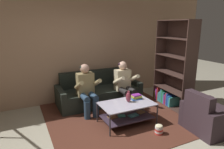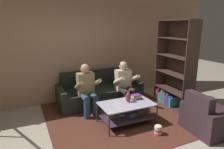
% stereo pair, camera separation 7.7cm
% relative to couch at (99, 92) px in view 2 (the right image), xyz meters
% --- Properties ---
extents(ground, '(16.80, 16.80, 0.00)m').
position_rel_couch_xyz_m(ground, '(-0.41, -1.93, -0.28)').
color(ground, '#B0A992').
extents(back_partition, '(8.40, 0.12, 2.90)m').
position_rel_couch_xyz_m(back_partition, '(-0.41, 0.53, 1.17)').
color(back_partition, tan).
rests_on(back_partition, ground).
extents(couch, '(2.16, 0.86, 0.83)m').
position_rel_couch_xyz_m(couch, '(0.00, 0.00, 0.00)').
color(couch, black).
rests_on(couch, ground).
extents(person_seated_left, '(0.50, 0.58, 1.16)m').
position_rel_couch_xyz_m(person_seated_left, '(-0.49, -0.51, 0.35)').
color(person_seated_left, navy).
rests_on(person_seated_left, ground).
extents(person_seated_right, '(0.50, 0.58, 1.14)m').
position_rel_couch_xyz_m(person_seated_right, '(0.49, -0.51, 0.34)').
color(person_seated_right, '#292626').
rests_on(person_seated_right, ground).
extents(coffee_table, '(1.10, 0.66, 0.45)m').
position_rel_couch_xyz_m(coffee_table, '(0.09, -1.34, 0.02)').
color(coffee_table, '#B7B3C9').
rests_on(coffee_table, ground).
extents(area_rug, '(3.00, 3.29, 0.01)m').
position_rel_couch_xyz_m(area_rug, '(0.04, -0.80, -0.27)').
color(area_rug, '#532A1E').
rests_on(area_rug, ground).
extents(vase, '(0.11, 0.11, 0.24)m').
position_rel_couch_xyz_m(vase, '(0.15, -1.29, 0.29)').
color(vase, maroon).
rests_on(vase, coffee_table).
extents(book_stack, '(0.24, 0.19, 0.10)m').
position_rel_couch_xyz_m(book_stack, '(0.39, -1.22, 0.22)').
color(book_stack, '#345FB3').
rests_on(book_stack, coffee_table).
extents(bookshelf, '(0.42, 1.15, 2.13)m').
position_rel_couch_xyz_m(bookshelf, '(1.64, -0.96, 0.56)').
color(bookshelf, '#422D27').
rests_on(bookshelf, ground).
extents(armchair, '(0.86, 0.87, 0.80)m').
position_rel_couch_xyz_m(armchair, '(1.37, -2.29, -0.00)').
color(armchair, '#33242A').
rests_on(armchair, ground).
extents(popcorn_tub, '(0.15, 0.15, 0.20)m').
position_rel_couch_xyz_m(popcorn_tub, '(0.42, -1.98, -0.18)').
color(popcorn_tub, red).
rests_on(popcorn_tub, ground).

